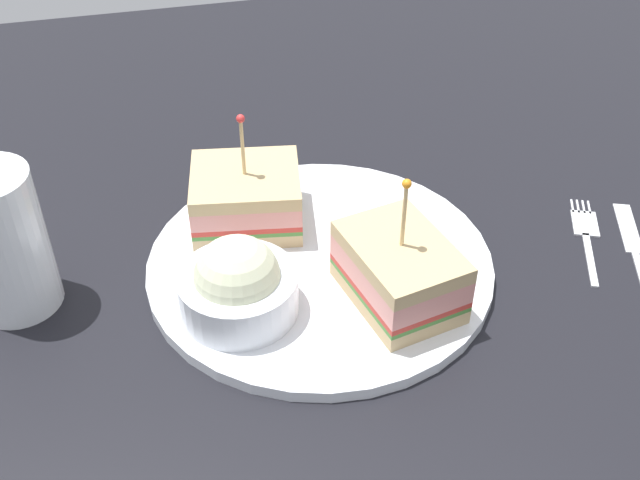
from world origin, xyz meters
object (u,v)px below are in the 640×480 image
(plate, at_px, (320,264))
(sandwich_half_back, at_px, (246,197))
(knife, at_px, (632,239))
(fork, at_px, (585,230))
(sandwich_half_front, at_px, (399,271))
(coleslaw_bowl, at_px, (238,285))
(drink_glass, at_px, (5,250))

(plate, xyz_separation_m, sandwich_half_back, (-0.05, 0.07, 0.03))
(plate, relative_size, knife, 2.49)
(plate, bearing_deg, fork, -2.35)
(plate, relative_size, sandwich_half_front, 2.57)
(plate, distance_m, sandwich_half_front, 0.08)
(plate, bearing_deg, sandwich_half_back, 126.17)
(coleslaw_bowl, xyz_separation_m, drink_glass, (-0.17, 0.06, 0.02))
(plate, bearing_deg, drink_glass, 175.23)
(sandwich_half_back, bearing_deg, drink_glass, -166.32)
(sandwich_half_back, relative_size, drink_glass, 0.89)
(sandwich_half_front, xyz_separation_m, coleslaw_bowl, (-0.12, 0.02, -0.00))
(sandwich_half_back, height_order, knife, sandwich_half_back)
(sandwich_half_front, xyz_separation_m, drink_glass, (-0.29, 0.08, 0.01))
(drink_glass, distance_m, knife, 0.51)
(drink_glass, relative_size, fork, 1.03)
(fork, bearing_deg, drink_glass, 176.44)
(plate, xyz_separation_m, sandwich_half_front, (0.05, -0.06, 0.03))
(drink_glass, bearing_deg, coleslaw_bowl, -20.75)
(coleslaw_bowl, height_order, fork, coleslaw_bowl)
(coleslaw_bowl, height_order, drink_glass, drink_glass)
(plate, bearing_deg, knife, -6.58)
(plate, height_order, sandwich_half_back, sandwich_half_back)
(sandwich_half_front, height_order, fork, sandwich_half_front)
(plate, height_order, coleslaw_bowl, coleslaw_bowl)
(drink_glass, height_order, knife, drink_glass)
(coleslaw_bowl, distance_m, fork, 0.32)
(sandwich_half_back, height_order, drink_glass, drink_glass)
(plate, height_order, fork, plate)
(sandwich_half_back, distance_m, coleslaw_bowl, 0.11)
(fork, height_order, knife, same)
(sandwich_half_front, relative_size, sandwich_half_back, 1.05)
(plate, height_order, sandwich_half_front, sandwich_half_front)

